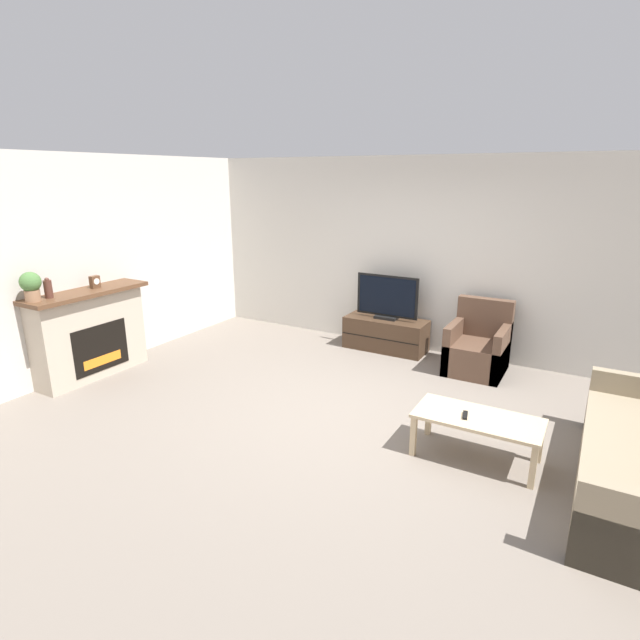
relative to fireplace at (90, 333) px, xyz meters
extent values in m
plane|color=slate|center=(3.26, 0.59, -0.56)|extent=(24.00, 24.00, 0.00)
cube|color=beige|center=(3.26, 3.05, 0.79)|extent=(12.00, 0.06, 2.70)
cube|color=beige|center=(-0.22, 0.59, 0.79)|extent=(0.06, 12.00, 2.70)
cube|color=#B7A893|center=(0.00, 0.00, -0.03)|extent=(0.37, 1.37, 1.05)
cube|color=black|center=(0.19, 0.00, -0.16)|extent=(0.01, 0.75, 0.58)
cube|color=orange|center=(0.19, 0.00, -0.32)|extent=(0.01, 0.53, 0.12)
cube|color=brown|center=(0.03, 0.00, 0.52)|extent=(0.49, 1.49, 0.05)
cylinder|color=#512D23|center=(0.02, -0.45, 0.64)|extent=(0.09, 0.09, 0.20)
sphere|color=#512D23|center=(0.02, -0.45, 0.75)|extent=(0.05, 0.05, 0.05)
cube|color=brown|center=(0.02, 0.15, 0.62)|extent=(0.07, 0.11, 0.15)
cylinder|color=white|center=(0.05, 0.15, 0.63)|extent=(0.00, 0.08, 0.08)
cylinder|color=#936B4C|center=(0.02, -0.63, 0.61)|extent=(0.16, 0.16, 0.13)
sphere|color=#477038|center=(0.02, -0.63, 0.76)|extent=(0.22, 0.22, 0.22)
cube|color=#422D1E|center=(2.81, 2.74, -0.33)|extent=(1.17, 0.48, 0.46)
cube|color=black|center=(2.81, 2.50, -0.33)|extent=(1.15, 0.01, 0.01)
cube|color=black|center=(2.81, 2.74, -0.08)|extent=(0.32, 0.18, 0.04)
cube|color=black|center=(2.81, 2.74, 0.24)|extent=(0.91, 0.03, 0.59)
cube|color=black|center=(2.81, 2.73, 0.24)|extent=(0.84, 0.01, 0.53)
cube|color=brown|center=(4.15, 2.51, -0.36)|extent=(0.70, 0.76, 0.40)
cube|color=brown|center=(4.15, 2.82, 0.09)|extent=(0.70, 0.14, 0.51)
cube|color=brown|center=(3.85, 2.51, -0.25)|extent=(0.10, 0.76, 0.63)
cube|color=brown|center=(4.45, 2.51, -0.25)|extent=(0.10, 0.76, 0.63)
cube|color=#CCB289|center=(4.63, 0.44, -0.17)|extent=(1.09, 0.52, 0.03)
cube|color=#CCB289|center=(4.13, 0.22, -0.37)|extent=(0.05, 0.05, 0.38)
cube|color=#CCB289|center=(5.13, 0.22, -0.37)|extent=(0.05, 0.05, 0.38)
cube|color=#CCB289|center=(4.13, 0.66, -0.37)|extent=(0.05, 0.05, 0.38)
cube|color=#CCB289|center=(5.13, 0.66, -0.37)|extent=(0.05, 0.05, 0.38)
cube|color=black|center=(4.53, 0.39, -0.14)|extent=(0.07, 0.15, 0.02)
camera|label=1|loc=(5.39, -3.67, 1.88)|focal=28.00mm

